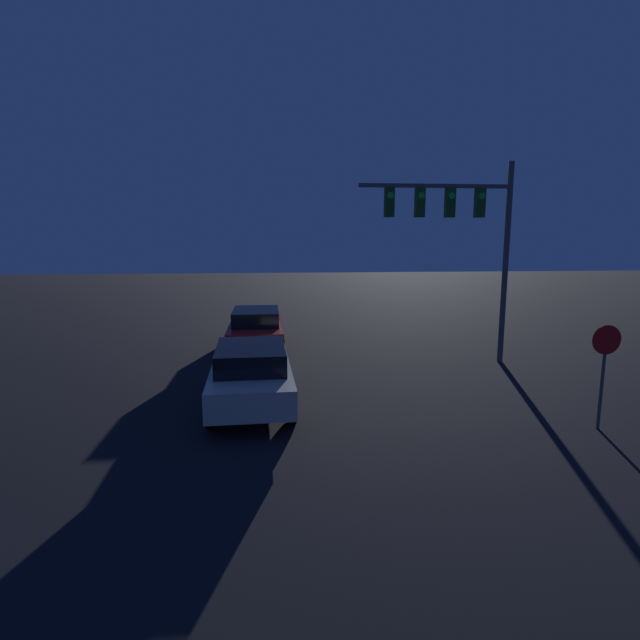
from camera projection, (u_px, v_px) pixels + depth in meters
The scene contains 4 objects.
car_near at pixel (251, 373), 12.24m from camera, with size 2.09×4.71×1.53m.
car_far at pixel (256, 328), 18.22m from camera, with size 1.99×4.65×1.53m.
traffic_signal_mast at pixel (462, 224), 15.77m from camera, with size 4.93×0.30×6.45m.
stop_sign at pixel (605, 358), 10.56m from camera, with size 0.63×0.07×2.29m.
Camera 1 is at (-1.26, 2.57, 4.12)m, focal length 28.00 mm.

